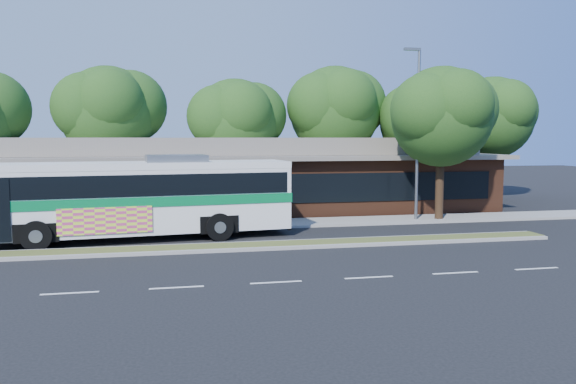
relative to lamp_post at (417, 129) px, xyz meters
name	(u,v)px	position (x,y,z in m)	size (l,w,h in m)	color
ground	(253,251)	(-9.56, -6.00, -4.90)	(120.00, 120.00, 0.00)	black
median_strip	(251,246)	(-9.56, -5.40, -4.83)	(26.00, 1.10, 0.15)	#515A26
sidewalk	(235,225)	(-9.56, 0.40, -4.84)	(44.00, 2.60, 0.12)	gray
plaza_building	(223,176)	(-9.56, 6.99, -2.77)	(33.20, 11.20, 4.45)	#4F2919
lamp_post	(417,129)	(0.00, 0.00, 0.00)	(0.93, 0.18, 9.07)	slate
tree_bg_b	(115,111)	(-16.13, 10.14, 1.24)	(6.69, 6.00, 9.00)	black
tree_bg_c	(241,120)	(-8.16, 9.13, 0.69)	(6.24, 5.60, 8.26)	black
tree_bg_d	(340,109)	(-1.12, 10.15, 1.52)	(6.91, 6.20, 9.37)	black
tree_bg_e	(426,119)	(4.85, 9.14, 0.84)	(6.47, 5.80, 8.50)	black
tree_bg_f	(496,116)	(10.87, 10.14, 1.16)	(6.69, 6.00, 8.92)	black
transit_bus	(141,193)	(-14.00, -2.50, -2.85)	(13.34, 4.20, 3.69)	white
sidewalk_tree	(447,115)	(1.73, 0.11, 0.77)	(5.90, 5.29, 8.20)	black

